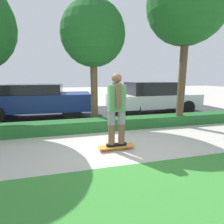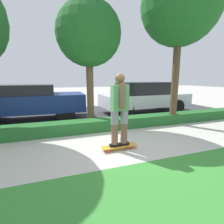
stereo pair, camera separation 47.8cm
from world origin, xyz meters
TOP-DOWN VIEW (x-y plane):
  - ground_plane at (0.00, 0.00)m, footprint 60.00×60.00m
  - street_asphalt at (0.00, 4.20)m, footprint 15.09×5.00m
  - hedge_row at (0.00, 1.60)m, footprint 15.09×0.60m
  - skateboard at (-0.14, -0.17)m, footprint 0.91×0.24m
  - skater_person at (-0.14, -0.17)m, footprint 0.51×0.46m
  - tree_mid at (-0.32, 2.16)m, footprint 2.20×2.20m
  - tree_far at (2.78, 1.46)m, footprint 2.76×2.76m
  - parked_car_front at (-2.59, 4.06)m, footprint 4.64×2.04m
  - parked_car_middle at (2.95, 3.95)m, footprint 4.64×1.96m

SIDE VIEW (x-z plane):
  - ground_plane at x=0.00m, z-range 0.00..0.00m
  - street_asphalt at x=0.00m, z-range 0.00..0.01m
  - skateboard at x=-0.14m, z-range 0.03..0.13m
  - hedge_row at x=0.00m, z-range 0.00..0.38m
  - parked_car_middle at x=2.95m, z-range 0.03..1.60m
  - parked_car_front at x=-2.59m, z-range 0.07..1.57m
  - skater_person at x=-0.14m, z-range 0.16..1.95m
  - tree_mid at x=-0.32m, z-range 1.04..5.38m
  - tree_far at x=2.78m, z-range 1.40..7.02m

